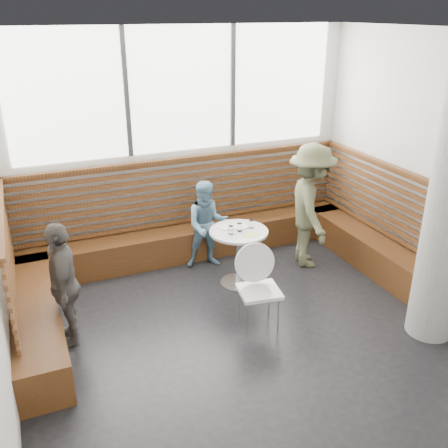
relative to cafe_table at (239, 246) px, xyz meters
name	(u,v)px	position (x,y,z in m)	size (l,w,h in m)	color
room	(263,205)	(-0.29, -1.21, 1.05)	(5.00, 5.00, 3.20)	silver
booth	(202,243)	(-0.29, 0.56, -0.15)	(5.00, 2.50, 1.44)	#462811
cafe_table	(239,246)	(0.00, 0.00, 0.00)	(0.76, 0.76, 0.78)	silver
cafe_chair	(256,281)	(-0.20, -0.92, 0.02)	(0.47, 0.46, 0.97)	white
adult_man	(310,206)	(1.16, 0.16, 0.32)	(1.13, 0.65, 1.75)	#53573A
child_back	(207,225)	(-0.18, 0.65, 0.07)	(0.61, 0.47, 1.25)	#628FAB
child_left	(64,284)	(-2.21, -0.40, 0.15)	(0.82, 0.34, 1.41)	#55514D
plate_near	(226,227)	(-0.11, 0.15, 0.23)	(0.20, 0.20, 0.01)	white
plate_far	(240,226)	(0.06, 0.10, 0.23)	(0.21, 0.21, 0.01)	white
glass_left	(231,230)	(-0.13, -0.06, 0.27)	(0.07, 0.07, 0.11)	white
glass_mid	(239,227)	(0.00, -0.02, 0.27)	(0.07, 0.07, 0.11)	white
glass_right	(252,224)	(0.19, 0.02, 0.27)	(0.07, 0.07, 0.10)	white
menu_card	(251,235)	(0.09, -0.18, 0.22)	(0.20, 0.14, 0.00)	#A5C64C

